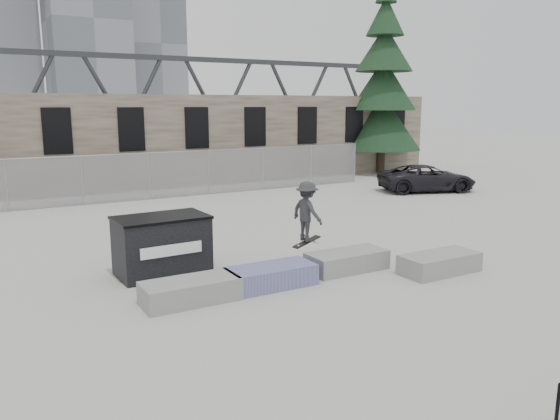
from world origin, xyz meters
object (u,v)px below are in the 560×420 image
object	(u,v)px
planter_center_right	(347,260)
dumpster	(162,245)
planter_offset	(440,262)
planter_far_left	(191,290)
spruce_tree	(383,88)
suv	(427,178)
skateboarder	(307,212)
planter_center_left	(271,275)

from	to	relation	value
planter_center_right	dumpster	distance (m)	4.52
planter_offset	dumpster	bearing A→B (deg)	150.85
planter_far_left	spruce_tree	xyz separation A→B (m)	(17.68, 15.00, 4.69)
planter_offset	suv	distance (m)	13.06
planter_far_left	skateboarder	xyz separation A→B (m)	(3.46, 0.95, 1.15)
suv	skateboarder	distance (m)	13.69
spruce_tree	skateboarder	world-z (taller)	spruce_tree
suv	planter_offset	bearing A→B (deg)	156.20
planter_center_left	suv	size ratio (longest dim) A/B	0.45
skateboarder	planter_far_left	bearing A→B (deg)	95.17
planter_center_left	planter_offset	size ratio (longest dim) A/B	1.00
planter_center_left	planter_offset	world-z (taller)	same
planter_far_left	skateboarder	world-z (taller)	skateboarder
planter_center_left	spruce_tree	bearing A→B (deg)	43.51
planter_far_left	suv	size ratio (longest dim) A/B	0.45
spruce_tree	suv	bearing A→B (deg)	-112.61
spruce_tree	skateboarder	size ratio (longest dim) A/B	7.03
suv	planter_center_left	bearing A→B (deg)	142.24
spruce_tree	suv	world-z (taller)	spruce_tree
spruce_tree	skateboarder	distance (m)	20.31
dumpster	skateboarder	bearing A→B (deg)	-21.64
suv	dumpster	bearing A→B (deg)	132.34
planter_center_left	planter_offset	xyz separation A→B (m)	(4.05, -1.14, 0.00)
planter_offset	planter_far_left	bearing A→B (deg)	169.43
planter_far_left	planter_offset	bearing A→B (deg)	-10.57
planter_center_left	dumpster	distance (m)	2.83
dumpster	spruce_tree	size ratio (longest dim) A/B	0.19
skateboarder	planter_center_left	bearing A→B (deg)	110.67
skateboarder	spruce_tree	bearing A→B (deg)	-55.62
planter_center_left	skateboarder	bearing A→B (deg)	30.92
skateboarder	planter_offset	bearing A→B (deg)	-139.70
planter_center_left	planter_center_right	world-z (taller)	same
planter_center_right	spruce_tree	xyz separation A→B (m)	(13.55, 14.83, 4.69)
dumpster	suv	xyz separation A→B (m)	(14.82, 6.23, -0.09)
planter_far_left	dumpster	size ratio (longest dim) A/B	0.91
planter_center_right	spruce_tree	distance (m)	20.63
dumpster	skateboarder	distance (m)	3.63
planter_center_right	dumpster	bearing A→B (deg)	153.76
planter_center_right	skateboarder	distance (m)	1.55
spruce_tree	suv	distance (m)	8.37
dumpster	spruce_tree	xyz separation A→B (m)	(17.58, 12.84, 4.23)
dumpster	spruce_tree	bearing A→B (deg)	34.27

